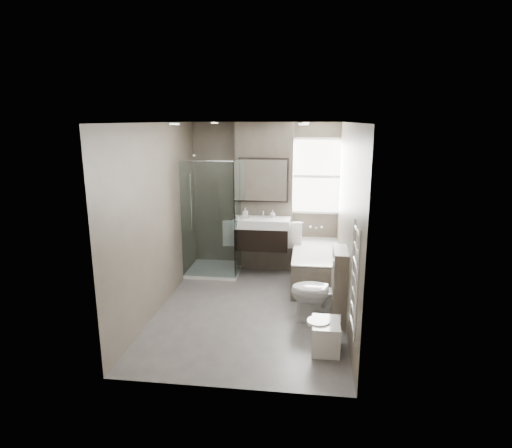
% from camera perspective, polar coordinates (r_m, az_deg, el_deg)
% --- Properties ---
extents(room, '(2.70, 3.90, 2.70)m').
position_cam_1_polar(room, '(5.84, -0.70, 0.51)').
color(room, '#575350').
rests_on(room, ground).
extents(vanity_pier, '(1.00, 0.25, 2.60)m').
position_cam_1_polar(vanity_pier, '(7.57, 1.12, 3.57)').
color(vanity_pier, '#595146').
rests_on(vanity_pier, ground).
extents(vanity, '(0.95, 0.47, 0.66)m').
position_cam_1_polar(vanity, '(7.35, 0.82, -1.21)').
color(vanity, black).
rests_on(vanity, vanity_pier).
extents(mirror_cabinet, '(0.86, 0.08, 0.76)m').
position_cam_1_polar(mirror_cabinet, '(7.35, 1.00, 5.87)').
color(mirror_cabinet, black).
rests_on(mirror_cabinet, vanity_pier).
extents(towel_left, '(0.24, 0.06, 0.44)m').
position_cam_1_polar(towel_left, '(7.41, -3.51, -1.26)').
color(towel_left, silver).
rests_on(towel_left, vanity_pier).
extents(towel_right, '(0.24, 0.06, 0.44)m').
position_cam_1_polar(towel_right, '(7.30, 5.18, -1.54)').
color(towel_right, silver).
rests_on(towel_right, vanity_pier).
extents(shower_enclosure, '(0.90, 0.90, 2.00)m').
position_cam_1_polar(shower_enclosure, '(7.46, -5.01, -3.02)').
color(shower_enclosure, white).
rests_on(shower_enclosure, ground).
extents(bathtub, '(0.75, 1.60, 0.57)m').
position_cam_1_polar(bathtub, '(7.12, 7.97, -5.42)').
color(bathtub, '#595146').
rests_on(bathtub, ground).
extents(window, '(0.98, 0.06, 1.33)m').
position_cam_1_polar(window, '(7.57, 8.05, 6.31)').
color(window, white).
rests_on(window, room).
extents(toilet, '(0.83, 0.52, 0.81)m').
position_cam_1_polar(toilet, '(5.82, 8.59, -9.00)').
color(toilet, white).
rests_on(toilet, ground).
extents(cistern_box, '(0.19, 0.55, 1.00)m').
position_cam_1_polar(cistern_box, '(5.81, 11.01, -8.11)').
color(cistern_box, '#595146').
rests_on(cistern_box, ground).
extents(bidet, '(0.39, 0.44, 0.47)m').
position_cam_1_polar(bidet, '(5.22, 9.20, -14.42)').
color(bidet, white).
rests_on(bidet, ground).
extents(towel_radiator, '(0.03, 0.49, 1.10)m').
position_cam_1_polar(towel_radiator, '(4.33, 13.05, -7.11)').
color(towel_radiator, silver).
rests_on(towel_radiator, room).
extents(soap_bottle_a, '(0.08, 0.08, 0.18)m').
position_cam_1_polar(soap_bottle_a, '(7.28, -1.43, 1.48)').
color(soap_bottle_a, white).
rests_on(soap_bottle_a, vanity).
extents(soap_bottle_b, '(0.09, 0.09, 0.12)m').
position_cam_1_polar(soap_bottle_b, '(7.37, 2.24, 1.38)').
color(soap_bottle_b, white).
rests_on(soap_bottle_b, vanity).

